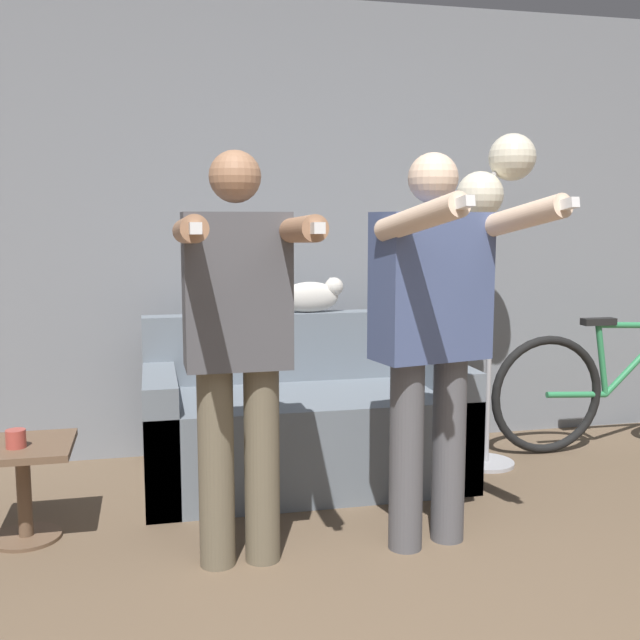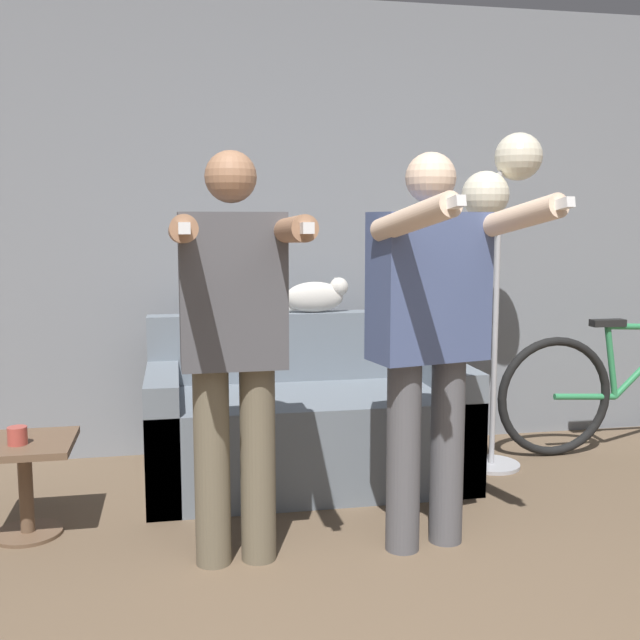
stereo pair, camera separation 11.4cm
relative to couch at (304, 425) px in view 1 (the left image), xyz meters
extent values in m
cube|color=gray|center=(0.03, 0.61, 1.01)|extent=(10.00, 0.05, 2.60)
cube|color=slate|center=(0.00, -0.03, -0.05)|extent=(1.63, 0.80, 0.48)
cube|color=slate|center=(0.00, 0.30, 0.37)|extent=(1.63, 0.14, 0.37)
cube|color=slate|center=(-0.73, -0.03, 0.02)|extent=(0.16, 0.80, 0.62)
cube|color=slate|center=(0.73, -0.03, 0.02)|extent=(0.16, 0.80, 0.62)
cylinder|color=#6B604C|center=(-0.53, -0.89, 0.10)|extent=(0.14, 0.14, 0.79)
cylinder|color=#6B604C|center=(-0.35, -0.88, 0.10)|extent=(0.14, 0.14, 0.79)
cube|color=#4C4C51|center=(-0.44, -0.89, 0.79)|extent=(0.40, 0.23, 0.59)
sphere|color=#9E7051|center=(-0.44, -0.89, 1.22)|extent=(0.20, 0.20, 0.20)
cylinder|color=#9E7051|center=(-0.63, -1.14, 1.03)|extent=(0.10, 0.50, 0.10)
cube|color=white|center=(-0.63, -1.39, 1.03)|extent=(0.04, 0.12, 0.04)
cylinder|color=#9E7051|center=(-0.25, -1.13, 1.03)|extent=(0.10, 0.50, 0.10)
cube|color=white|center=(-0.25, -1.38, 1.03)|extent=(0.04, 0.12, 0.04)
cylinder|color=#56565B|center=(0.24, -0.91, 0.10)|extent=(0.14, 0.14, 0.79)
cylinder|color=#56565B|center=(0.44, -0.86, 0.10)|extent=(0.14, 0.14, 0.79)
cube|color=#475684|center=(0.34, -0.89, 0.79)|extent=(0.50, 0.31, 0.59)
sphere|color=beige|center=(0.34, -0.89, 1.22)|extent=(0.20, 0.20, 0.20)
cylinder|color=beige|center=(0.18, -1.17, 1.07)|extent=(0.19, 0.52, 0.18)
cube|color=white|center=(0.23, -1.41, 1.11)|extent=(0.06, 0.13, 0.06)
cylinder|color=beige|center=(0.61, -1.08, 1.07)|extent=(0.19, 0.52, 0.18)
cube|color=white|center=(0.66, -1.32, 1.11)|extent=(0.06, 0.13, 0.06)
ellipsoid|color=silver|center=(0.09, 0.30, 0.64)|extent=(0.33, 0.12, 0.17)
sphere|color=silver|center=(0.23, 0.30, 0.69)|extent=(0.10, 0.10, 0.10)
ellipsoid|color=silver|center=(-0.08, 0.32, 0.58)|extent=(0.18, 0.04, 0.04)
cone|color=silver|center=(0.21, 0.28, 0.73)|extent=(0.03, 0.03, 0.03)
cone|color=silver|center=(0.21, 0.32, 0.73)|extent=(0.03, 0.03, 0.03)
cylinder|color=#B2B2B7|center=(1.04, 0.01, -0.28)|extent=(0.31, 0.31, 0.02)
cylinder|color=#B2B2B7|center=(1.04, 0.01, 0.51)|extent=(0.03, 0.03, 1.61)
sphere|color=white|center=(1.14, 0.01, 1.39)|extent=(0.25, 0.25, 0.25)
sphere|color=white|center=(0.96, 0.01, 1.19)|extent=(0.25, 0.25, 0.25)
cylinder|color=brown|center=(-1.31, -0.47, -0.28)|extent=(0.29, 0.29, 0.02)
cylinder|color=brown|center=(-1.31, -0.47, -0.10)|extent=(0.06, 0.06, 0.39)
cube|color=brown|center=(-1.31, -0.47, 0.11)|extent=(0.41, 0.41, 0.03)
cylinder|color=#B7473D|center=(-1.32, -0.51, 0.16)|extent=(0.08, 0.08, 0.08)
torus|color=black|center=(1.47, 0.13, 0.06)|extent=(0.70, 0.05, 0.70)
cylinder|color=#338E56|center=(2.06, 0.13, 0.24)|extent=(0.44, 0.04, 0.43)
cylinder|color=#338E56|center=(1.81, 0.13, 0.25)|extent=(0.11, 0.04, 0.42)
cylinder|color=#338E56|center=(2.02, 0.13, 0.45)|extent=(0.49, 0.04, 0.05)
cylinder|color=#338E56|center=(1.66, 0.13, 0.05)|extent=(0.38, 0.04, 0.05)
cube|color=black|center=(1.78, 0.13, 0.48)|extent=(0.20, 0.07, 0.04)
camera|label=1|loc=(-0.76, -3.72, 1.05)|focal=42.00mm
camera|label=2|loc=(-0.65, -3.74, 1.05)|focal=42.00mm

